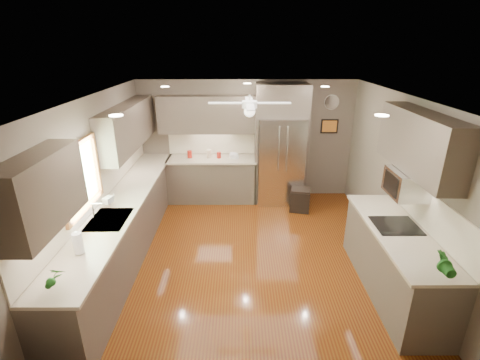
{
  "coord_description": "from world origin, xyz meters",
  "views": [
    {
      "loc": [
        -0.15,
        -4.72,
        3.18
      ],
      "look_at": [
        -0.14,
        0.6,
        1.08
      ],
      "focal_mm": 26.0,
      "sensor_mm": 36.0,
      "label": 1
    }
  ],
  "objects_px": {
    "paper_towel": "(78,243)",
    "canister_a": "(190,154)",
    "canister_c": "(209,154)",
    "microwave": "(407,184)",
    "potted_plant_right": "(445,264)",
    "soap_bottle": "(109,199)",
    "potted_plant_left": "(53,277)",
    "refrigerator": "(280,147)",
    "bowl": "(234,157)",
    "canister_d": "(219,155)",
    "stool": "(300,199)"
  },
  "relations": [
    {
      "from": "paper_towel",
      "to": "canister_a",
      "type": "bearing_deg",
      "value": 77.54
    },
    {
      "from": "canister_c",
      "to": "microwave",
      "type": "bearing_deg",
      "value": -44.71
    },
    {
      "from": "potted_plant_right",
      "to": "canister_c",
      "type": "bearing_deg",
      "value": 123.89
    },
    {
      "from": "soap_bottle",
      "to": "potted_plant_left",
      "type": "xyz_separation_m",
      "value": [
        0.12,
        -1.87,
        0.04
      ]
    },
    {
      "from": "canister_a",
      "to": "refrigerator",
      "type": "xyz_separation_m",
      "value": [
        1.88,
        -0.06,
        0.17
      ]
    },
    {
      "from": "canister_a",
      "to": "microwave",
      "type": "bearing_deg",
      "value": -40.76
    },
    {
      "from": "bowl",
      "to": "potted_plant_left",
      "type": "bearing_deg",
      "value": -112.28
    },
    {
      "from": "potted_plant_right",
      "to": "refrigerator",
      "type": "xyz_separation_m",
      "value": [
        -1.22,
        3.95,
        0.08
      ]
    },
    {
      "from": "canister_a",
      "to": "potted_plant_left",
      "type": "height_order",
      "value": "potted_plant_left"
    },
    {
      "from": "canister_d",
      "to": "soap_bottle",
      "type": "relative_size",
      "value": 0.61
    },
    {
      "from": "canister_a",
      "to": "stool",
      "type": "relative_size",
      "value": 0.33
    },
    {
      "from": "refrigerator",
      "to": "microwave",
      "type": "xyz_separation_m",
      "value": [
        1.33,
        -2.71,
        0.29
      ]
    },
    {
      "from": "canister_c",
      "to": "potted_plant_right",
      "type": "distance_m",
      "value": 4.84
    },
    {
      "from": "potted_plant_right",
      "to": "stool",
      "type": "height_order",
      "value": "potted_plant_right"
    },
    {
      "from": "potted_plant_right",
      "to": "paper_towel",
      "type": "relative_size",
      "value": 1.26
    },
    {
      "from": "potted_plant_right",
      "to": "paper_towel",
      "type": "distance_m",
      "value": 3.92
    },
    {
      "from": "soap_bottle",
      "to": "paper_towel",
      "type": "distance_m",
      "value": 1.25
    },
    {
      "from": "potted_plant_right",
      "to": "bowl",
      "type": "height_order",
      "value": "potted_plant_right"
    },
    {
      "from": "soap_bottle",
      "to": "microwave",
      "type": "height_order",
      "value": "microwave"
    },
    {
      "from": "canister_a",
      "to": "stool",
      "type": "distance_m",
      "value": 2.46
    },
    {
      "from": "canister_a",
      "to": "canister_c",
      "type": "height_order",
      "value": "canister_c"
    },
    {
      "from": "canister_a",
      "to": "canister_d",
      "type": "height_order",
      "value": "canister_a"
    },
    {
      "from": "potted_plant_right",
      "to": "stool",
      "type": "distance_m",
      "value": 3.65
    },
    {
      "from": "bowl",
      "to": "microwave",
      "type": "xyz_separation_m",
      "value": [
        2.28,
        -2.72,
        0.51
      ]
    },
    {
      "from": "canister_d",
      "to": "refrigerator",
      "type": "xyz_separation_m",
      "value": [
        1.27,
        -0.05,
        0.19
      ]
    },
    {
      "from": "microwave",
      "to": "refrigerator",
      "type": "bearing_deg",
      "value": 116.09
    },
    {
      "from": "bowl",
      "to": "stool",
      "type": "bearing_deg",
      "value": -20.91
    },
    {
      "from": "canister_c",
      "to": "bowl",
      "type": "relative_size",
      "value": 0.75
    },
    {
      "from": "stool",
      "to": "refrigerator",
      "type": "bearing_deg",
      "value": 127.29
    },
    {
      "from": "canister_d",
      "to": "refrigerator",
      "type": "distance_m",
      "value": 1.29
    },
    {
      "from": "refrigerator",
      "to": "microwave",
      "type": "bearing_deg",
      "value": -63.91
    },
    {
      "from": "canister_c",
      "to": "microwave",
      "type": "xyz_separation_m",
      "value": [
        2.8,
        -2.78,
        0.45
      ]
    },
    {
      "from": "canister_c",
      "to": "stool",
      "type": "xyz_separation_m",
      "value": [
        1.86,
        -0.57,
        -0.79
      ]
    },
    {
      "from": "microwave",
      "to": "canister_c",
      "type": "bearing_deg",
      "value": 135.29
    },
    {
      "from": "potted_plant_right",
      "to": "canister_a",
      "type": "bearing_deg",
      "value": 127.76
    },
    {
      "from": "soap_bottle",
      "to": "potted_plant_right",
      "type": "distance_m",
      "value": 4.33
    },
    {
      "from": "canister_c",
      "to": "microwave",
      "type": "height_order",
      "value": "microwave"
    },
    {
      "from": "canister_c",
      "to": "bowl",
      "type": "bearing_deg",
      "value": -6.43
    },
    {
      "from": "canister_d",
      "to": "paper_towel",
      "type": "relative_size",
      "value": 0.48
    },
    {
      "from": "microwave",
      "to": "stool",
      "type": "bearing_deg",
      "value": 113.17
    },
    {
      "from": "canister_c",
      "to": "potted_plant_left",
      "type": "bearing_deg",
      "value": -105.6
    },
    {
      "from": "soap_bottle",
      "to": "bowl",
      "type": "xyz_separation_m",
      "value": [
        1.81,
        2.25,
        -0.08
      ]
    },
    {
      "from": "canister_a",
      "to": "stool",
      "type": "height_order",
      "value": "canister_a"
    },
    {
      "from": "soap_bottle",
      "to": "microwave",
      "type": "xyz_separation_m",
      "value": [
        4.09,
        -0.47,
        0.43
      ]
    },
    {
      "from": "soap_bottle",
      "to": "stool",
      "type": "bearing_deg",
      "value": 28.97
    },
    {
      "from": "canister_c",
      "to": "soap_bottle",
      "type": "distance_m",
      "value": 2.64
    },
    {
      "from": "potted_plant_left",
      "to": "refrigerator",
      "type": "relative_size",
      "value": 0.12
    },
    {
      "from": "potted_plant_left",
      "to": "stool",
      "type": "height_order",
      "value": "potted_plant_left"
    },
    {
      "from": "soap_bottle",
      "to": "potted_plant_left",
      "type": "height_order",
      "value": "potted_plant_left"
    },
    {
      "from": "canister_a",
      "to": "canister_d",
      "type": "relative_size",
      "value": 1.17
    }
  ]
}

